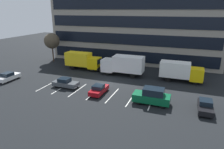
{
  "coord_description": "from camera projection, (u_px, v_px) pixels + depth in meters",
  "views": [
    {
      "loc": [
        12.15,
        -29.1,
        11.69
      ],
      "look_at": [
        0.86,
        0.6,
        1.4
      ],
      "focal_mm": 32.46,
      "sensor_mm": 36.0,
      "label": 1
    }
  ],
  "objects": [
    {
      "name": "lot_markings",
      "position": [
        94.0,
        93.0,
        29.68
      ],
      "size": [
        16.94,
        5.4,
        0.01
      ],
      "color": "silver",
      "rests_on": "ground_plane"
    },
    {
      "name": "sedan_charcoal",
      "position": [
        65.0,
        83.0,
        31.64
      ],
      "size": [
        4.05,
        1.69,
        1.45
      ],
      "color": "#474C51",
      "rests_on": "ground_plane"
    },
    {
      "name": "bare_tree",
      "position": [
        52.0,
        41.0,
        45.94
      ],
      "size": [
        3.49,
        3.49,
        6.55
      ],
      "color": "#473323",
      "rests_on": "ground_plane"
    },
    {
      "name": "suv_forest",
      "position": [
        152.0,
        96.0,
        25.99
      ],
      "size": [
        4.72,
        2.0,
        2.13
      ],
      "color": "#0C5933",
      "rests_on": "ground_plane"
    },
    {
      "name": "box_truck_white",
      "position": [
        123.0,
        64.0,
        36.95
      ],
      "size": [
        7.91,
        2.62,
        3.67
      ],
      "color": "white",
      "rests_on": "ground_plane"
    },
    {
      "name": "office_building",
      "position": [
        135.0,
        29.0,
        47.34
      ],
      "size": [
        37.81,
        11.31,
        14.4
      ],
      "color": "gray",
      "rests_on": "ground_plane"
    },
    {
      "name": "sedan_white",
      "position": [
        8.0,
        77.0,
        34.6
      ],
      "size": [
        1.67,
        4.0,
        1.43
      ],
      "color": "white",
      "rests_on": "ground_plane"
    },
    {
      "name": "sedan_maroon",
      "position": [
        99.0,
        89.0,
        29.18
      ],
      "size": [
        1.62,
        3.88,
        1.39
      ],
      "color": "maroon",
      "rests_on": "ground_plane"
    },
    {
      "name": "box_truck_yellow",
      "position": [
        180.0,
        71.0,
        33.85
      ],
      "size": [
        7.09,
        2.35,
        3.29
      ],
      "color": "yellow",
      "rests_on": "ground_plane"
    },
    {
      "name": "ground_plane",
      "position": [
        106.0,
        83.0,
        33.59
      ],
      "size": [
        120.0,
        120.0,
        0.0
      ],
      "primitive_type": "plane",
      "color": "black"
    },
    {
      "name": "box_truck_yellow_all",
      "position": [
        83.0,
        60.0,
        40.75
      ],
      "size": [
        7.31,
        2.42,
        3.39
      ],
      "color": "yellow",
      "rests_on": "ground_plane"
    },
    {
      "name": "sedan_black",
      "position": [
        205.0,
        106.0,
        24.14
      ],
      "size": [
        1.64,
        3.92,
        1.4
      ],
      "color": "black",
      "rests_on": "ground_plane"
    }
  ]
}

